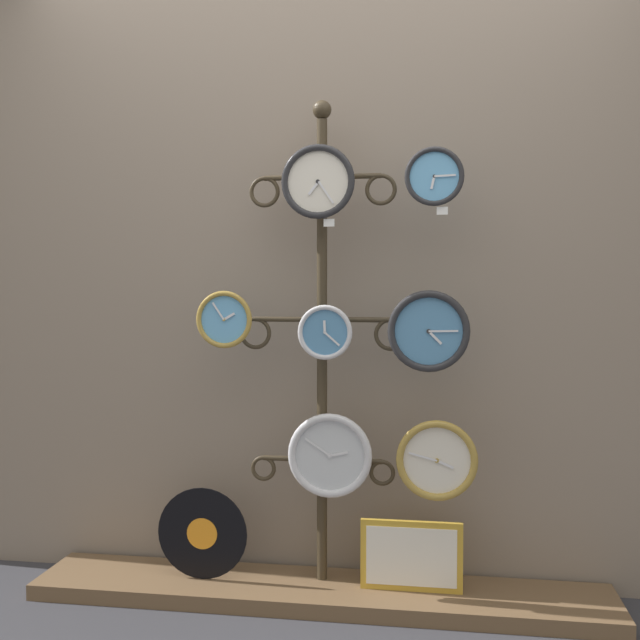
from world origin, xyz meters
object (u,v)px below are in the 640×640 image
at_px(clock_middle_right, 429,331).
at_px(clock_bottom_center, 330,455).
at_px(picture_frame, 411,556).
at_px(vinyl_record, 202,533).
at_px(clock_top_center, 319,182).
at_px(clock_middle_center, 325,332).
at_px(clock_middle_left, 225,319).
at_px(clock_bottom_right, 437,460).
at_px(display_stand, 322,440).
at_px(clock_top_right, 434,177).

relative_size(clock_middle_right, clock_bottom_center, 0.94).
bearing_deg(picture_frame, vinyl_record, -179.36).
distance_m(clock_top_center, clock_middle_center, 0.55).
xyz_separation_m(clock_top_center, clock_middle_left, (-0.36, 0.00, -0.51)).
distance_m(clock_bottom_right, vinyl_record, 0.95).
distance_m(clock_bottom_center, clock_bottom_right, 0.39).
bearing_deg(display_stand, clock_middle_left, -165.69).
xyz_separation_m(clock_bottom_center, vinyl_record, (-0.50, 0.02, -0.33)).
relative_size(clock_bottom_right, picture_frame, 0.78).
relative_size(clock_middle_center, clock_middle_right, 0.68).
distance_m(clock_top_right, clock_middle_right, 0.56).
distance_m(display_stand, clock_middle_right, 0.60).
relative_size(clock_middle_right, picture_frame, 0.79).
xyz_separation_m(clock_middle_left, clock_bottom_right, (0.80, -0.02, -0.50)).
bearing_deg(vinyl_record, clock_top_right, -0.34).
xyz_separation_m(display_stand, clock_middle_center, (0.03, -0.10, 0.42)).
bearing_deg(vinyl_record, clock_top_center, -2.71).
bearing_deg(clock_middle_right, vinyl_record, 178.88).
bearing_deg(clock_middle_center, clock_middle_left, 178.23).
distance_m(clock_top_center, picture_frame, 1.43).
bearing_deg(clock_bottom_center, picture_frame, 6.14).
distance_m(display_stand, clock_middle_left, 0.60).
relative_size(clock_middle_center, vinyl_record, 0.57).
xyz_separation_m(display_stand, clock_middle_right, (0.41, -0.09, 0.43)).
bearing_deg(picture_frame, clock_top_center, -174.86).
bearing_deg(clock_middle_left, picture_frame, 2.16).
xyz_separation_m(clock_top_right, clock_middle_center, (-0.39, -0.02, -0.57)).
distance_m(clock_middle_right, picture_frame, 0.84).
relative_size(clock_middle_left, clock_middle_center, 1.07).
bearing_deg(clock_middle_center, clock_top_center, 162.29).
xyz_separation_m(clock_top_center, clock_top_right, (0.42, 0.02, 0.01)).
height_order(clock_bottom_center, vinyl_record, clock_bottom_center).
bearing_deg(clock_top_center, clock_middle_right, 0.71).
height_order(clock_bottom_center, clock_bottom_right, clock_bottom_center).
distance_m(display_stand, clock_bottom_right, 0.45).
height_order(clock_middle_left, picture_frame, clock_middle_left).
height_order(display_stand, clock_top_center, display_stand).
relative_size(clock_middle_left, vinyl_record, 0.61).
distance_m(clock_top_right, clock_bottom_right, 1.02).
xyz_separation_m(vinyl_record, picture_frame, (0.80, 0.01, -0.05)).
height_order(clock_top_center, clock_middle_center, clock_top_center).
bearing_deg(display_stand, picture_frame, -10.64).
distance_m(vinyl_record, picture_frame, 0.81).
bearing_deg(display_stand, clock_top_center, -87.87).
xyz_separation_m(clock_middle_left, clock_middle_center, (0.39, -0.01, -0.04)).
relative_size(clock_top_center, clock_middle_center, 1.34).
bearing_deg(picture_frame, display_stand, 169.36).
bearing_deg(clock_middle_right, clock_top_center, -179.29).
distance_m(clock_middle_right, vinyl_record, 1.17).
height_order(clock_middle_center, clock_bottom_center, clock_middle_center).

